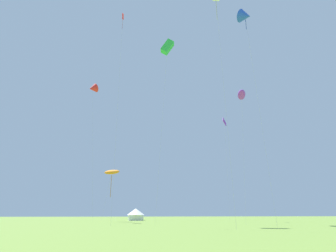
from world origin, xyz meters
The scene contains 8 objects.
kite_purple_parafoil centered at (14.53, 37.22, 21.80)m, with size 3.47×4.26×22.47m.
kite_green_box centered at (0.91, 36.75, 29.41)m, with size 3.18×1.75×30.80m.
kite_blue_delta centered at (10.95, 27.27, 30.14)m, with size 3.10×3.12×31.43m.
kite_purple_diamond centered at (18.61, 54.44, 22.34)m, with size 1.63×1.95×23.81m.
kite_orange_parafoil centered at (-7.04, 58.75, 10.42)m, with size 4.09×4.09×11.16m.
kite_red_delta centered at (-12.51, 56.51, 29.22)m, with size 3.83×3.57×30.50m.
kite_red_diamond centered at (-7.04, 37.51, 32.51)m, with size 0.31×3.12×35.97m.
festival_tent_right centered at (-0.30, 69.57, 1.60)m, with size 4.45×4.45×2.89m.
Camera 1 is at (-7.97, -5.12, 1.48)m, focal length 30.10 mm.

